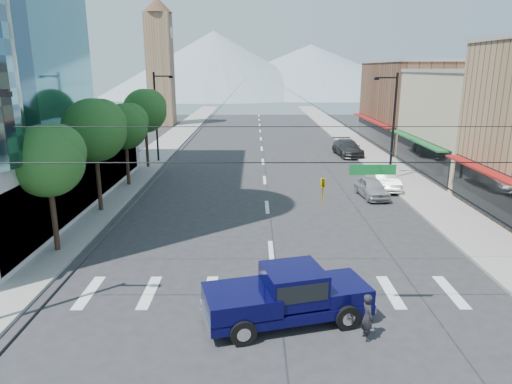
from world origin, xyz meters
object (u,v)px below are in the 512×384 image
Objects in this scene: parked_car_near at (372,188)px; parked_car_far at (348,148)px; pedestrian at (368,317)px; parked_car_mid at (383,179)px; pickup_truck at (287,295)px.

parked_car_far is (1.52, 16.85, 0.13)m from parked_car_near.
parked_car_near is 16.92m from parked_car_far.
parked_car_mid is (6.29, 21.04, -0.06)m from pedestrian.
pedestrian is 0.35× the size of parked_car_mid.
parked_car_near is at bearing -26.51° from pedestrian.
pedestrian is at bearing -109.73° from parked_car_near.
parked_car_near is 0.72× the size of parked_car_far.
parked_car_mid is at bearing -28.75° from pedestrian.
pickup_truck is 1.12× the size of parked_car_far.
parked_car_mid is at bearing -94.84° from parked_car_far.
pedestrian is 19.17m from parked_car_near.
pickup_truck is at bearing -115.31° from parked_car_mid.
parked_car_mid is at bearing 50.80° from pickup_truck.
parked_car_near is 0.87× the size of parked_car_mid.
pickup_truck reaches higher than parked_car_far.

